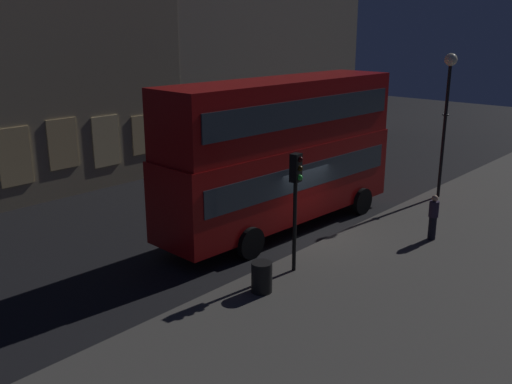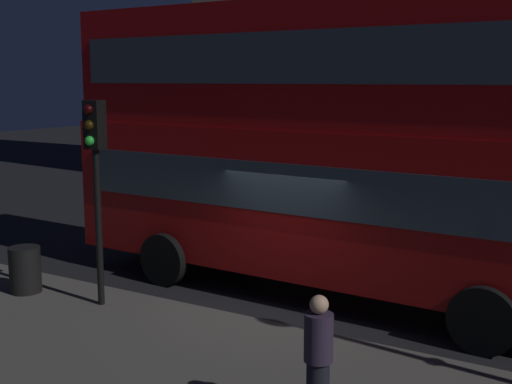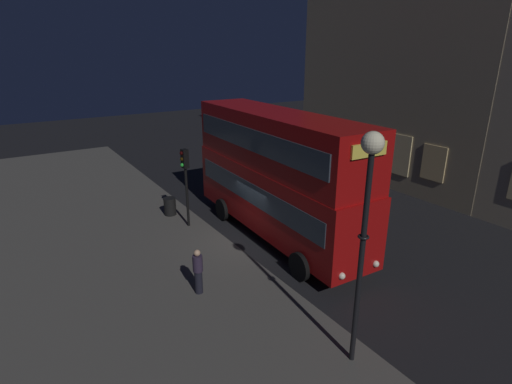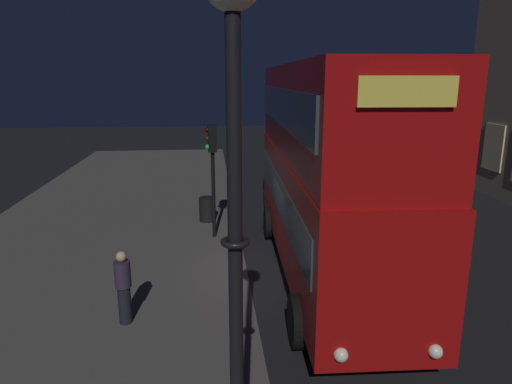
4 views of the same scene
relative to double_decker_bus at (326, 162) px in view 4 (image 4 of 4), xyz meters
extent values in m
plane|color=black|center=(-0.11, -1.21, -3.11)|extent=(80.00, 80.00, 0.00)
cube|color=#4C4944|center=(-0.11, -6.63, -3.05)|extent=(44.00, 9.08, 0.12)
cube|color=#F9E09E|center=(-7.65, 9.64, -0.90)|extent=(1.40, 0.06, 2.06)
cube|color=#9E0C0C|center=(0.00, 0.00, -1.20)|extent=(10.52, 2.82, 2.74)
cube|color=#9E0C0C|center=(0.00, 0.00, 1.32)|extent=(10.31, 2.77, 2.29)
cube|color=#2D3842|center=(0.00, 0.00, -0.85)|extent=(9.69, 2.85, 0.90)
cube|color=#2D3842|center=(0.00, 0.00, 1.43)|extent=(9.69, 2.85, 0.90)
cube|color=#F2D84C|center=(5.15, -0.20, 1.95)|extent=(0.14, 1.45, 0.44)
sphere|color=white|center=(5.26, 0.58, -2.22)|extent=(0.24, 0.24, 0.24)
sphere|color=white|center=(5.20, -0.99, -2.22)|extent=(0.24, 0.24, 0.24)
cylinder|color=black|center=(3.59, 1.12, -2.57)|extent=(1.09, 0.28, 1.08)
cylinder|color=black|center=(3.49, -1.40, -2.57)|extent=(1.09, 0.28, 1.08)
cylinder|color=black|center=(-2.82, 1.37, -2.57)|extent=(1.09, 0.28, 1.08)
cylinder|color=black|center=(-2.92, -1.14, -2.57)|extent=(1.09, 0.28, 1.08)
cylinder|color=black|center=(-2.92, -2.94, -1.57)|extent=(0.12, 0.12, 2.84)
cube|color=black|center=(-2.92, -2.94, 0.28)|extent=(0.34, 0.28, 0.85)
sphere|color=black|center=(-2.91, -3.09, 0.55)|extent=(0.17, 0.17, 0.17)
sphere|color=black|center=(-2.91, -3.09, 0.28)|extent=(0.17, 0.17, 0.17)
sphere|color=green|center=(-2.91, -3.09, 0.01)|extent=(0.17, 0.17, 0.17)
cylinder|color=black|center=(7.51, -2.81, -0.15)|extent=(0.14, 0.14, 5.68)
torus|color=black|center=(7.51, -2.81, 0.64)|extent=(0.28, 0.28, 0.06)
cylinder|color=black|center=(2.43, -4.92, -2.57)|extent=(0.27, 0.27, 0.84)
cylinder|color=#2D2338|center=(2.43, -4.92, -1.87)|extent=(0.34, 0.34, 0.57)
sphere|color=tan|center=(2.43, -4.92, -1.47)|extent=(0.22, 0.22, 0.22)
cylinder|color=black|center=(-4.67, -3.17, -2.54)|extent=(0.60, 0.60, 0.89)
camera|label=1|loc=(-15.70, -12.89, 4.31)|focal=39.83mm
camera|label=2|loc=(5.67, -11.63, 1.07)|focal=47.70mm
camera|label=3|loc=(13.40, -9.66, 4.84)|focal=28.13mm
camera|label=4|loc=(11.57, -3.02, 2.14)|focal=32.14mm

